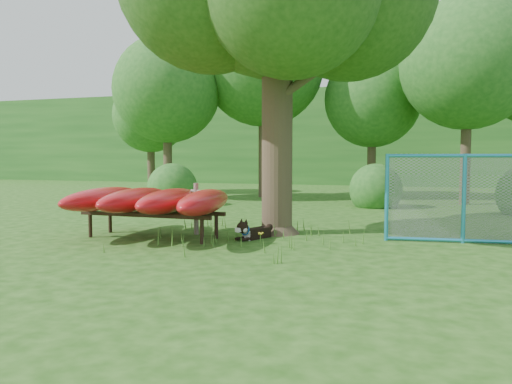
% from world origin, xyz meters
% --- Properties ---
extents(ground, '(80.00, 80.00, 0.00)m').
position_xyz_m(ground, '(0.00, 0.00, 0.00)').
color(ground, '#1A470E').
rests_on(ground, ground).
extents(wooden_post, '(0.31, 0.18, 1.15)m').
position_xyz_m(wooden_post, '(-1.30, 1.52, 0.61)').
color(wooden_post, '#675C4D').
rests_on(wooden_post, ground).
extents(kayak_rack, '(3.45, 3.13, 1.05)m').
position_xyz_m(kayak_rack, '(-1.98, 0.78, 0.81)').
color(kayak_rack, black).
rests_on(kayak_rack, ground).
extents(husky_dog, '(0.59, 0.98, 0.47)m').
position_xyz_m(husky_dog, '(0.09, 1.26, 0.17)').
color(husky_dog, black).
rests_on(husky_dog, ground).
extents(fence_section, '(3.05, 0.38, 2.98)m').
position_xyz_m(fence_section, '(4.25, 2.13, 0.90)').
color(fence_section, teal).
rests_on(fence_section, ground).
extents(wildflower_clump, '(0.11, 0.09, 0.24)m').
position_xyz_m(wildflower_clump, '(0.43, 0.79, 0.19)').
color(wildflower_clump, '#497F29').
rests_on(wildflower_clump, ground).
extents(bg_tree_a, '(4.40, 4.40, 6.70)m').
position_xyz_m(bg_tree_a, '(-6.50, 10.00, 4.48)').
color(bg_tree_a, '#3B2F20').
rests_on(bg_tree_a, ground).
extents(bg_tree_b, '(5.20, 5.20, 8.22)m').
position_xyz_m(bg_tree_b, '(-3.00, 12.00, 5.61)').
color(bg_tree_b, '#3B2F20').
rests_on(bg_tree_b, ground).
extents(bg_tree_c, '(4.00, 4.00, 6.12)m').
position_xyz_m(bg_tree_c, '(1.50, 13.00, 4.11)').
color(bg_tree_c, '#3B2F20').
rests_on(bg_tree_c, ground).
extents(bg_tree_d, '(4.80, 4.80, 7.50)m').
position_xyz_m(bg_tree_d, '(5.00, 11.00, 5.08)').
color(bg_tree_d, '#3B2F20').
rests_on(bg_tree_d, ground).
extents(bg_tree_f, '(3.60, 3.60, 5.55)m').
position_xyz_m(bg_tree_f, '(-9.00, 13.00, 3.73)').
color(bg_tree_f, '#3B2F20').
rests_on(bg_tree_f, ground).
extents(shrub_left, '(1.80, 1.80, 1.80)m').
position_xyz_m(shrub_left, '(-5.00, 7.50, 0.00)').
color(shrub_left, '#225C1D').
rests_on(shrub_left, ground).
extents(shrub_mid, '(1.80, 1.80, 1.80)m').
position_xyz_m(shrub_mid, '(2.00, 9.00, 0.00)').
color(shrub_mid, '#225C1D').
rests_on(shrub_mid, ground).
extents(wooded_hillside, '(80.00, 12.00, 6.00)m').
position_xyz_m(wooded_hillside, '(0.00, 28.00, 3.00)').
color(wooded_hillside, '#225C1D').
rests_on(wooded_hillside, ground).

